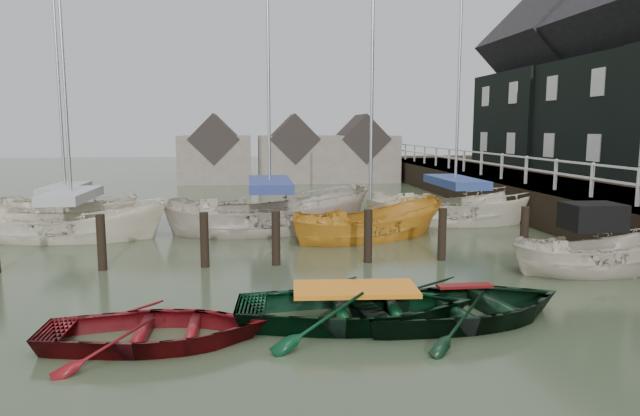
{
  "coord_description": "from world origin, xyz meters",
  "views": [
    {
      "loc": [
        -1.84,
        -11.34,
        3.5
      ],
      "look_at": [
        -0.01,
        3.43,
        1.4
      ],
      "focal_mm": 32.0,
      "sensor_mm": 36.0,
      "label": 1
    }
  ],
  "objects": [
    {
      "name": "ground",
      "position": [
        0.0,
        0.0,
        0.0
      ],
      "size": [
        120.0,
        120.0,
        0.0
      ],
      "primitive_type": "plane",
      "color": "#333B26",
      "rests_on": "ground"
    },
    {
      "name": "pier",
      "position": [
        9.48,
        10.0,
        0.71
      ],
      "size": [
        3.04,
        32.0,
        2.7
      ],
      "color": "black",
      "rests_on": "ground"
    },
    {
      "name": "mooring_pilings",
      "position": [
        -1.11,
        3.0,
        0.5
      ],
      "size": [
        13.72,
        0.22,
        1.8
      ],
      "color": "black",
      "rests_on": "ground"
    },
    {
      "name": "far_sheds",
      "position": [
        0.83,
        26.0,
        1.86
      ],
      "size": [
        14.0,
        4.08,
        4.39
      ],
      "color": "#665B51",
      "rests_on": "ground"
    },
    {
      "name": "rowboat_red",
      "position": [
        -3.41,
        -2.17,
        0.0
      ],
      "size": [
        3.65,
        2.62,
        0.75
      ],
      "primitive_type": "imported",
      "rotation": [
        0.0,
        0.0,
        1.56
      ],
      "color": "#600D11",
      "rests_on": "ground"
    },
    {
      "name": "rowboat_green",
      "position": [
        0.0,
        -1.58,
        0.0
      ],
      "size": [
        4.46,
        3.33,
        0.88
      ],
      "primitive_type": "imported",
      "rotation": [
        0.0,
        0.0,
        1.5
      ],
      "color": "black",
      "rests_on": "ground"
    },
    {
      "name": "rowboat_dkgreen",
      "position": [
        2.0,
        -1.7,
        0.0
      ],
      "size": [
        4.6,
        3.66,
        0.86
      ],
      "primitive_type": "imported",
      "rotation": [
        0.0,
        0.0,
        1.75
      ],
      "color": "black",
      "rests_on": "ground"
    },
    {
      "name": "motorboat",
      "position": [
        6.43,
        1.25,
        0.1
      ],
      "size": [
        4.18,
        1.62,
        2.49
      ],
      "rotation": [
        0.0,
        0.0,
        1.56
      ],
      "color": "beige",
      "rests_on": "ground"
    },
    {
      "name": "sailboat_a",
      "position": [
        -7.44,
        7.32,
        0.07
      ],
      "size": [
        6.1,
        2.67,
        11.69
      ],
      "rotation": [
        0.0,
        0.0,
        1.5
      ],
      "color": "beige",
      "rests_on": "ground"
    },
    {
      "name": "sailboat_b",
      "position": [
        -1.17,
        7.92,
        0.06
      ],
      "size": [
        7.28,
        3.51,
        11.68
      ],
      "rotation": [
        0.0,
        0.0,
        1.7
      ],
      "color": "#B8AB9D",
      "rests_on": "ground"
    },
    {
      "name": "sailboat_c",
      "position": [
        1.98,
        6.4,
        0.01
      ],
      "size": [
        6.02,
        4.15,
        9.43
      ],
      "rotation": [
        0.0,
        0.0,
        1.97
      ],
      "color": "orange",
      "rests_on": "ground"
    },
    {
      "name": "sailboat_d",
      "position": [
        5.7,
        8.85,
        0.06
      ],
      "size": [
        6.81,
        3.1,
        11.19
      ],
      "rotation": [
        0.0,
        0.0,
        1.48
      ],
      "color": "beige",
      "rests_on": "ground"
    },
    {
      "name": "sailboat_e",
      "position": [
        -8.49,
        10.16,
        0.07
      ],
      "size": [
        5.91,
        3.52,
        10.16
      ],
      "rotation": [
        0.0,
        0.0,
        1.29
      ],
      "color": "beige",
      "rests_on": "ground"
    }
  ]
}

